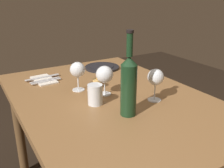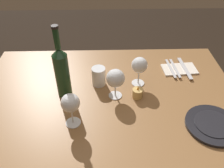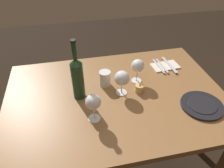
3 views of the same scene
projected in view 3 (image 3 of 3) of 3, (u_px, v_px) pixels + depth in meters
name	position (u px, v px, depth m)	size (l,w,h in m)	color
ground_plane	(115.00, 163.00, 1.74)	(6.00, 6.00, 0.00)	black
dining_table	(116.00, 106.00, 1.33)	(1.30, 0.90, 0.74)	olive
wine_glass_left	(93.00, 102.00, 1.06)	(0.08, 0.08, 0.16)	white
wine_glass_right	(138.00, 66.00, 1.32)	(0.08, 0.08, 0.16)	white
wine_glass_centre	(122.00, 79.00, 1.23)	(0.09, 0.09, 0.15)	white
wine_bottle	(77.00, 77.00, 1.18)	(0.07, 0.07, 0.37)	#19381E
water_tumbler	(105.00, 79.00, 1.33)	(0.07, 0.07, 0.10)	white
votive_candle	(139.00, 88.00, 1.29)	(0.05, 0.05, 0.07)	#DBB266
dinner_plate	(202.00, 105.00, 1.20)	(0.23, 0.23, 0.02)	black
folded_napkin	(165.00, 66.00, 1.51)	(0.20, 0.12, 0.01)	silver
fork_inner	(162.00, 66.00, 1.51)	(0.03, 0.18, 0.00)	silver
fork_outer	(159.00, 66.00, 1.50)	(0.03, 0.18, 0.00)	silver
table_knife	(169.00, 65.00, 1.51)	(0.04, 0.21, 0.00)	silver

